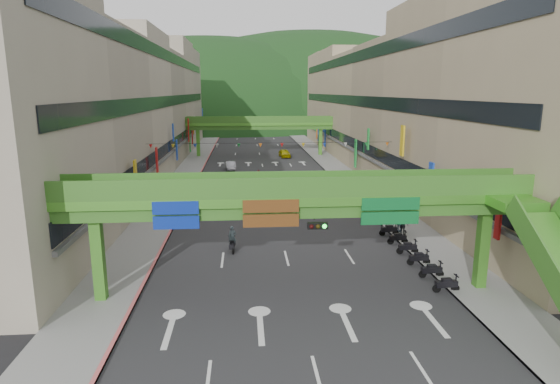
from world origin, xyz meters
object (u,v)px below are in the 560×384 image
(car_yellow, at_px, (285,153))
(pedestrian_red, at_px, (368,197))
(overpass_near, at_px, (315,210))
(car_silver, at_px, (231,166))
(scooter_rider_mid, at_px, (259,178))
(scooter_rider_near, at_px, (232,240))

(car_yellow, distance_m, pedestrian_red, 36.32)
(overpass_near, relative_size, car_silver, 7.03)
(scooter_rider_mid, bearing_deg, overpass_near, -86.37)
(overpass_near, distance_m, pedestrian_red, 23.68)
(pedestrian_red, bearing_deg, overpass_near, -110.62)
(scooter_rider_mid, xyz_separation_m, car_silver, (-3.77, 12.32, -0.42))
(scooter_rider_near, bearing_deg, pedestrian_red, 44.08)
(scooter_rider_near, relative_size, car_silver, 0.48)
(scooter_rider_mid, relative_size, car_silver, 0.52)
(scooter_rider_near, relative_size, pedestrian_red, 1.12)
(overpass_near, height_order, pedestrian_red, overpass_near)
(pedestrian_red, bearing_deg, scooter_rider_mid, 137.71)
(pedestrian_red, bearing_deg, scooter_rider_near, -134.16)
(car_yellow, bearing_deg, car_silver, -130.94)
(pedestrian_red, bearing_deg, car_yellow, 100.48)
(scooter_rider_mid, bearing_deg, scooter_rider_near, -96.57)
(overpass_near, distance_m, car_silver, 45.00)
(scooter_rider_mid, relative_size, pedestrian_red, 1.20)
(car_yellow, bearing_deg, overpass_near, -99.17)
(car_silver, bearing_deg, overpass_near, -88.21)
(overpass_near, xyz_separation_m, car_silver, (-5.80, 44.39, -4.55))
(car_yellow, height_order, pedestrian_red, pedestrian_red)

